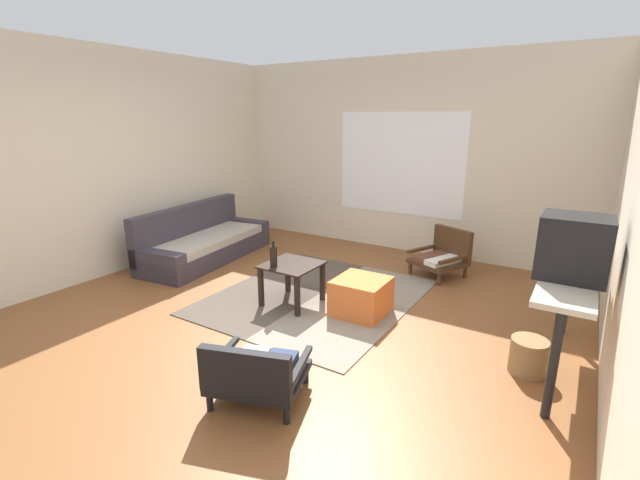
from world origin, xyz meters
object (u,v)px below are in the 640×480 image
object	(u,v)px
crt_television	(573,247)
console_shelf	(568,285)
armchair_by_window	(443,255)
ottoman_orange	(361,297)
wicker_basket	(528,356)
glass_bottle	(274,256)
couch	(204,243)
clay_vase	(575,244)
coffee_table	(292,272)
armchair_striped_foreground	(256,373)

from	to	relation	value
crt_television	console_shelf	bearing A→B (deg)	88.54
armchair_by_window	ottoman_orange	xyz separation A→B (m)	(-0.34, -1.54, -0.08)
ottoman_orange	wicker_basket	bearing A→B (deg)	-9.29
glass_bottle	ottoman_orange	bearing A→B (deg)	20.70
console_shelf	wicker_basket	world-z (taller)	console_shelf
couch	clay_vase	world-z (taller)	clay_vase
wicker_basket	ottoman_orange	bearing A→B (deg)	170.71
ottoman_orange	wicker_basket	distance (m)	1.57
couch	wicker_basket	bearing A→B (deg)	-9.28
couch	console_shelf	size ratio (longest dim) A/B	1.42
couch	crt_television	size ratio (longest dim) A/B	4.68
armchair_by_window	clay_vase	distance (m)	1.96
armchair_by_window	ottoman_orange	size ratio (longest dim) A/B	1.47
clay_vase	armchair_by_window	bearing A→B (deg)	138.88
ottoman_orange	wicker_basket	size ratio (longest dim) A/B	1.80
armchair_by_window	console_shelf	size ratio (longest dim) A/B	0.50
wicker_basket	console_shelf	bearing A→B (deg)	44.05
crt_television	wicker_basket	size ratio (longest dim) A/B	1.61
coffee_table	console_shelf	bearing A→B (deg)	1.92
crt_television	clay_vase	world-z (taller)	crt_television
crt_television	wicker_basket	xyz separation A→B (m)	(-0.18, -0.05, -0.88)
couch	armchair_by_window	size ratio (longest dim) A/B	2.86
console_shelf	crt_television	xyz separation A→B (m)	(-0.00, -0.12, 0.32)
coffee_table	couch	bearing A→B (deg)	162.82
armchair_by_window	wicker_basket	world-z (taller)	armchair_by_window
console_shelf	clay_vase	distance (m)	0.46
armchair_striped_foreground	wicker_basket	world-z (taller)	armchair_striped_foreground
couch	crt_television	distance (m)	4.48
coffee_table	console_shelf	xyz separation A→B (m)	(2.45, 0.08, 0.35)
armchair_by_window	glass_bottle	size ratio (longest dim) A/B	2.73
couch	armchair_striped_foreground	world-z (taller)	couch
glass_bottle	console_shelf	bearing A→B (deg)	5.23
armchair_by_window	armchair_striped_foreground	bearing A→B (deg)	-95.69
armchair_striped_foreground	crt_television	xyz separation A→B (m)	(1.70, 1.43, 0.80)
coffee_table	armchair_by_window	world-z (taller)	armchair_by_window
glass_bottle	clay_vase	bearing A→B (deg)	14.07
couch	wicker_basket	size ratio (longest dim) A/B	7.54
console_shelf	wicker_basket	bearing A→B (deg)	-135.95
ottoman_orange	console_shelf	world-z (taller)	console_shelf
clay_vase	glass_bottle	distance (m)	2.67
armchair_by_window	console_shelf	xyz separation A→B (m)	(1.39, -1.62, 0.44)
crt_television	wicker_basket	distance (m)	0.90
armchair_striped_foreground	console_shelf	bearing A→B (deg)	42.25
armchair_by_window	ottoman_orange	bearing A→B (deg)	-102.47
glass_bottle	armchair_by_window	bearing A→B (deg)	57.68
armchair_striped_foreground	clay_vase	size ratio (longest dim) A/B	2.34
crt_television	clay_vase	distance (m)	0.54
crt_television	glass_bottle	distance (m)	2.61
crt_television	glass_bottle	size ratio (longest dim) A/B	1.67
clay_vase	glass_bottle	xyz separation A→B (m)	(-2.56, -0.64, -0.36)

